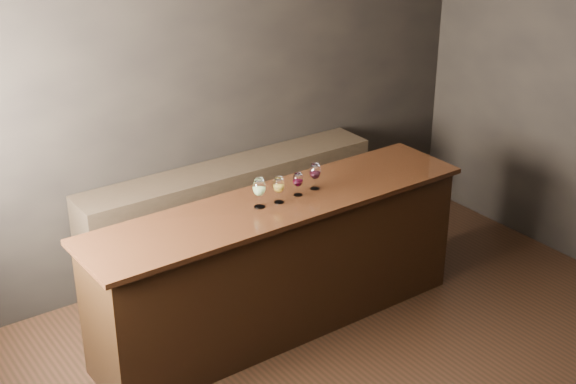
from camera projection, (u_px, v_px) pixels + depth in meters
room_shell at (366, 139)px, 4.54m from camera, size 5.02×4.52×2.81m
bar_counter at (280, 267)px, 5.84m from camera, size 2.84×0.65×0.99m
bar_top at (280, 203)px, 5.62m from camera, size 2.94×0.72×0.04m
back_bar_shelf at (231, 218)px, 6.64m from camera, size 2.59×0.40×0.93m
glass_white at (259, 188)px, 5.46m from camera, size 0.09×0.09×0.21m
glass_amber at (279, 186)px, 5.54m from camera, size 0.08×0.08×0.19m
glass_red_a at (298, 180)px, 5.65m from camera, size 0.07×0.07×0.17m
glass_red_b at (315, 172)px, 5.75m from camera, size 0.08×0.08×0.19m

